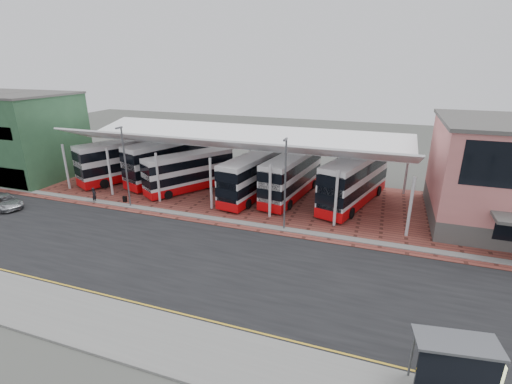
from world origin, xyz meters
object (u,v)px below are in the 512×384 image
bus_5 (355,181)px  pedestrian (94,195)px  bus_1 (172,160)px  bus_3 (254,176)px  bus_2 (189,172)px  bus_shelter (463,367)px  silver_car (5,201)px  bus_0 (128,160)px  bus_4 (292,176)px

bus_5 → pedestrian: size_ratio=7.77×
bus_1 → bus_3: bearing=9.6°
bus_2 → bus_3: (7.46, 0.54, 0.15)m
bus_5 → bus_shelter: size_ratio=3.36×
silver_car → bus_0: bearing=-6.8°
bus_0 → bus_2: (9.10, -1.14, -0.31)m
bus_4 → bus_shelter: 25.85m
bus_2 → bus_shelter: 31.90m
silver_car → pedestrian: 8.47m
bus_0 → bus_3: size_ratio=1.05×
bus_shelter → bus_5: bearing=98.0°
bus_5 → bus_0: bearing=-162.3°
pedestrian → bus_shelter: (31.75, -13.84, 1.02)m
pedestrian → bus_0: bearing=0.8°
bus_1 → bus_5: size_ratio=1.01×
bus_2 → bus_3: size_ratio=0.88×
bus_0 → silver_car: (-5.70, -11.92, -1.81)m
bus_5 → silver_car: bearing=-142.6°
silver_car → bus_shelter: bus_shelter is taller
bus_0 → bus_5: bus_5 is taller
bus_5 → bus_shelter: (6.61, -22.42, -0.63)m
bus_shelter → bus_2: bearing=131.4°
pedestrian → bus_3: bearing=-75.5°
silver_car → bus_shelter: bearing=-85.3°
bus_1 → silver_car: size_ratio=2.69×
bus_0 → pedestrian: bearing=-51.7°
bus_3 → bus_4: bus_4 is taller
bus_5 → bus_shelter: 23.38m
bus_0 → bus_shelter: (33.48, -21.70, -0.60)m
bus_1 → pedestrian: (-3.67, -9.24, -1.69)m
bus_1 → silver_car: bearing=-110.2°
bus_3 → bus_shelter: bus_3 is taller
bus_1 → bus_5: (21.47, -0.67, -0.03)m
bus_2 → bus_shelter: (24.38, -20.57, -0.29)m
bus_2 → silver_car: bearing=-112.0°
bus_5 → silver_car: size_ratio=2.67×
bus_2 → pedestrian: size_ratio=6.32×
bus_1 → bus_shelter: 36.36m
bus_1 → bus_3: bus_1 is taller
bus_shelter → bus_0: bearing=138.6°
bus_4 → pedestrian: bus_4 is taller
bus_1 → bus_5: 21.48m
bus_1 → pedestrian: bus_1 is taller
bus_3 → bus_4: 4.04m
bus_3 → pedestrian: bus_3 is taller
bus_0 → bus_shelter: bus_0 is taller
pedestrian → bus_shelter: size_ratio=0.43×
bus_0 → bus_4: size_ratio=1.02×
bus_1 → bus_shelter: bus_1 is taller
bus_0 → bus_1: bus_1 is taller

